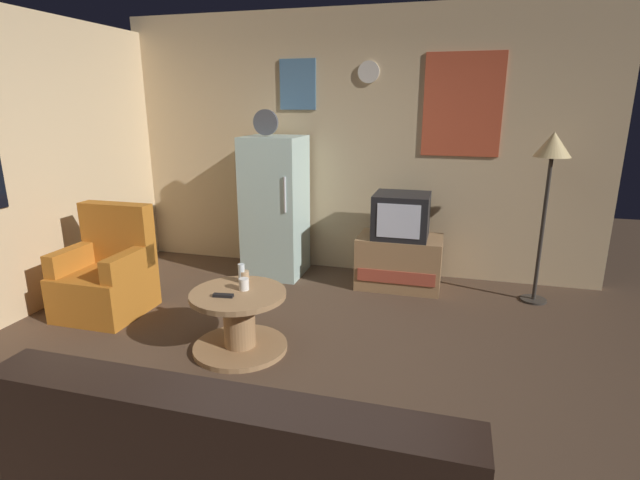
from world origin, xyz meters
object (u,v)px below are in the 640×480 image
tv_stand (399,262)px  remote_control (223,295)px  wine_glass (241,273)px  mug_ceramic_white (244,284)px  fridge (275,207)px  crt_tv (401,216)px  armchair (107,276)px  coffee_table (239,321)px  mug_ceramic_tan (244,276)px  standing_lamp (551,158)px

tv_stand → remote_control: 2.11m
wine_glass → mug_ceramic_white: (0.08, -0.14, -0.03)m
fridge → wine_glass: bearing=-79.5°
fridge → crt_tv: (1.35, -0.04, -0.01)m
wine_glass → armchair: (-1.38, 0.16, -0.21)m
wine_glass → crt_tv: bearing=54.1°
crt_tv → coffee_table: 2.03m
mug_ceramic_white → armchair: size_ratio=0.09×
remote_control → tv_stand: bearing=52.1°
mug_ceramic_tan → wine_glass: bearing=-146.7°
tv_stand → wine_glass: 1.85m
crt_tv → standing_lamp: 1.44m
tv_stand → coffee_table: size_ratio=1.17×
standing_lamp → coffee_table: bearing=-144.8°
tv_stand → coffee_table: 1.96m
coffee_table → remote_control: bearing=-118.7°
mug_ceramic_white → remote_control: mug_ceramic_white is taller
tv_stand → standing_lamp: (1.30, -0.05, 1.09)m
coffee_table → mug_ceramic_tan: bearing=100.7°
crt_tv → tv_stand: bearing=133.2°
remote_control → standing_lamp: bearing=29.3°
mug_ceramic_tan → mug_ceramic_white: bearing=-67.1°
standing_lamp → mug_ceramic_white: (-2.29, -1.58, -0.84)m
tv_stand → remote_control: (-1.08, -1.80, 0.22)m
wine_glass → remote_control: bearing=-91.0°
mug_ceramic_white → standing_lamp: bearing=34.6°
fridge → mug_ceramic_white: (0.37, -1.67, -0.24)m
tv_stand → armchair: 2.79m
wine_glass → mug_ceramic_white: bearing=-60.1°
fridge → crt_tv: 1.35m
fridge → coffee_table: fridge is taller
fridge → mug_ceramic_tan: fridge is taller
mug_ceramic_tan → armchair: bearing=174.1°
remote_control → coffee_table: bearing=54.3°
fridge → armchair: bearing=-128.9°
mug_ceramic_white → mug_ceramic_tan: size_ratio=1.00×
fridge → remote_control: size_ratio=11.80×
tv_stand → mug_ceramic_tan: bearing=-125.6°
wine_glass → armchair: bearing=173.6°
wine_glass → mug_ceramic_tan: (0.02, 0.01, -0.03)m
remote_control → armchair: size_ratio=0.16×
crt_tv → mug_ceramic_tan: size_ratio=6.00×
fridge → armchair: (-1.10, -1.36, -0.42)m
remote_control → armchair: armchair is taller
remote_control → wine_glass: bearing=82.0°
tv_stand → mug_ceramic_tan: 1.83m
mug_ceramic_white → armchair: bearing=168.4°
crt_tv → armchair: 2.82m
wine_glass → mug_ceramic_white: wine_glass is taller
coffee_table → wine_glass: bearing=106.0°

